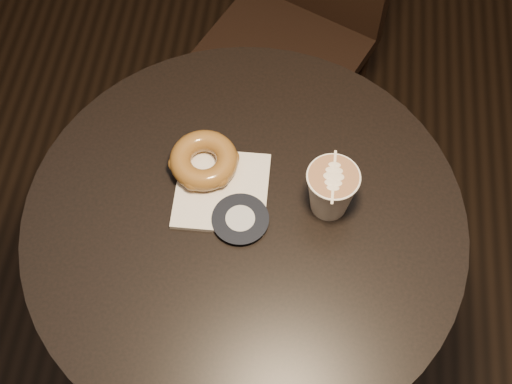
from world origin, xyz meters
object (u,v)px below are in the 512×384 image
at_px(cafe_table, 246,269).
at_px(chair, 300,3).
at_px(pastry_bag, 222,191).
at_px(doughnut, 204,160).
at_px(latte_cup, 331,191).

height_order(cafe_table, chair, chair).
xyz_separation_m(chair, pastry_bag, (-0.08, -0.66, 0.24)).
relative_size(pastry_bag, doughnut, 1.32).
bearing_deg(pastry_bag, latte_cup, -2.95).
bearing_deg(chair, pastry_bag, -72.44).
height_order(cafe_table, latte_cup, latte_cup).
bearing_deg(doughnut, pastry_bag, -49.90).
bearing_deg(doughnut, chair, 79.29).
distance_m(chair, doughnut, 0.68).
height_order(chair, pastry_bag, chair).
bearing_deg(cafe_table, latte_cup, 16.66).
distance_m(pastry_bag, latte_cup, 0.18).
height_order(pastry_bag, latte_cup, latte_cup).
bearing_deg(cafe_table, chair, 86.63).
height_order(chair, doughnut, chair).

